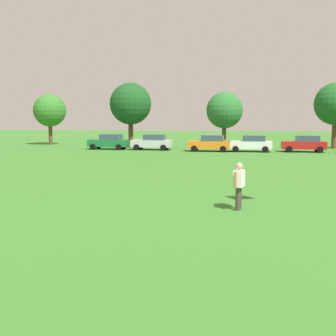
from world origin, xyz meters
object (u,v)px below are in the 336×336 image
object	(u,v)px
tree_far_left	(50,111)
tree_right	(336,104)
adult_bystander	(239,182)
tree_left	(131,104)
parked_car_white_3	(251,143)
parked_car_green_0	(109,142)
parked_car_red_4	(304,144)
parked_car_orange_2	(210,143)
tree_center	(224,110)
parked_car_silver_1	(152,142)

from	to	relation	value
tree_far_left	tree_right	bearing A→B (deg)	-0.77
adult_bystander	tree_right	xyz separation A→B (m)	(9.98, 33.98, 3.92)
tree_left	parked_car_white_3	bearing A→B (deg)	-14.29
adult_bystander	parked_car_green_0	bearing A→B (deg)	-139.14
adult_bystander	tree_right	size ratio (longest dim) A/B	0.24
parked_car_red_4	parked_car_orange_2	bearing A→B (deg)	5.97
parked_car_green_0	parked_car_orange_2	distance (m)	11.21
parked_car_white_3	tree_left	xyz separation A→B (m)	(-13.72, 3.49, 4.18)
parked_car_green_0	tree_left	bearing A→B (deg)	-118.05
parked_car_orange_2	tree_left	bearing A→B (deg)	-21.88
tree_center	tree_right	world-z (taller)	tree_right
parked_car_red_4	tree_far_left	size ratio (longest dim) A/B	0.66
adult_bystander	parked_car_white_3	bearing A→B (deg)	-168.23
parked_car_red_4	tree_left	size ratio (longest dim) A/B	0.58
parked_car_silver_1	tree_left	distance (m)	6.08
parked_car_silver_1	tree_center	world-z (taller)	tree_center
tree_left	adult_bystander	bearing A→B (deg)	-67.31
parked_car_silver_1	tree_center	xyz separation A→B (m)	(7.49, 3.44, 3.41)
parked_car_red_4	tree_left	bearing A→B (deg)	-8.52
parked_car_silver_1	tree_center	size ratio (longest dim) A/B	0.68
parked_car_orange_2	parked_car_white_3	size ratio (longest dim) A/B	1.00
tree_center	tree_right	xyz separation A→B (m)	(12.22, 2.47, 0.71)
adult_bystander	parked_car_white_3	distance (m)	27.57
adult_bystander	parked_car_green_0	world-z (taller)	adult_bystander
parked_car_orange_2	tree_center	bearing A→B (deg)	-105.49
parked_car_red_4	tree_center	world-z (taller)	tree_center
parked_car_red_4	tree_left	xyz separation A→B (m)	(-19.02, 2.85, 4.18)
parked_car_green_0	tree_center	world-z (taller)	tree_center
parked_car_orange_2	tree_far_left	bearing A→B (deg)	-18.74
tree_center	tree_far_left	bearing A→B (deg)	172.57
parked_car_white_3	parked_car_orange_2	bearing A→B (deg)	4.71
parked_car_orange_2	tree_far_left	distance (m)	22.77
parked_car_orange_2	tree_right	bearing A→B (deg)	-153.25
tree_far_left	parked_car_silver_1	bearing A→B (deg)	-23.00
parked_car_orange_2	tree_far_left	size ratio (longest dim) A/B	0.66
tree_center	parked_car_silver_1	bearing A→B (deg)	-155.36
tree_center	adult_bystander	bearing A→B (deg)	-85.93
adult_bystander	parked_car_orange_2	distance (m)	27.44
parked_car_white_3	parked_car_red_4	xyz separation A→B (m)	(5.30, 0.65, 0.00)
parked_car_silver_1	tree_far_left	distance (m)	16.68
parked_car_white_3	tree_left	world-z (taller)	tree_left
parked_car_white_3	tree_center	xyz separation A→B (m)	(-2.97, 3.95, 3.41)
parked_car_green_0	parked_car_silver_1	distance (m)	4.88
parked_car_silver_1	tree_left	bearing A→B (deg)	-42.46
parked_car_orange_2	parked_car_white_3	distance (m)	4.18
tree_left	tree_right	world-z (taller)	tree_left
tree_left	tree_right	distance (m)	23.15
tree_right	parked_car_orange_2	bearing A→B (deg)	-153.25
parked_car_green_0	parked_car_orange_2	xyz separation A→B (m)	(11.18, -0.78, 0.00)
parked_car_green_0	tree_left	world-z (taller)	tree_left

